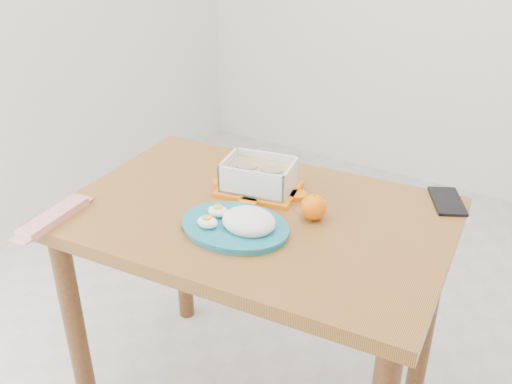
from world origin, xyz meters
The scene contains 6 objects.
dining_table centered at (-0.21, -0.20, 0.63)m, with size 1.11×0.80×0.75m.
food_container centered at (-0.27, -0.09, 0.80)m, with size 0.26×0.22×0.10m.
orange_fruit centered at (-0.06, -0.15, 0.79)m, with size 0.07×0.07×0.07m, color #FF6905.
rice_plate centered at (-0.19, -0.31, 0.78)m, with size 0.31×0.31×0.08m.
candy_bar centered at (-0.64, -0.53, 0.76)m, with size 0.22×0.05×0.02m, color red.
smartphone centered at (0.22, 0.13, 0.75)m, with size 0.08×0.16×0.01m, color black.
Camera 1 is at (0.52, -1.34, 1.53)m, focal length 40.00 mm.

